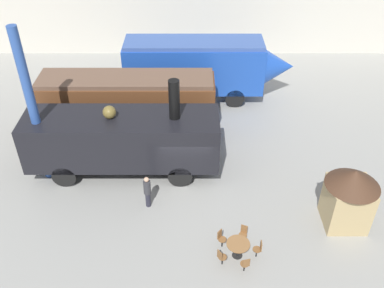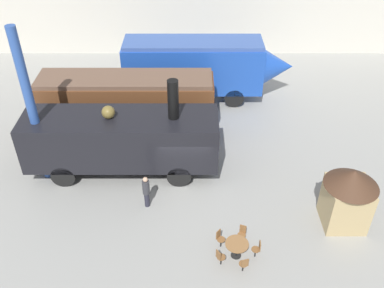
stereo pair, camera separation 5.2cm
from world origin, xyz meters
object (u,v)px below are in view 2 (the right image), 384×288
(cafe_chair_0, at_px, (242,233))
(ticket_kiosk, at_px, (348,194))
(streamlined_locomotive, at_px, (204,65))
(steam_locomotive, at_px, (122,138))
(passenger_coach_wooden, at_px, (127,101))
(visitor_person, at_px, (146,191))
(cafe_table_near, at_px, (237,246))

(cafe_chair_0, height_order, ticket_kiosk, ticket_kiosk)
(streamlined_locomotive, xyz_separation_m, steam_locomotive, (-4.27, -7.49, -0.33))
(passenger_coach_wooden, xyz_separation_m, steam_locomotive, (0.18, -3.53, -0.08))
(ticket_kiosk, bearing_deg, visitor_person, 173.47)
(cafe_table_near, relative_size, cafe_chair_0, 1.13)
(cafe_table_near, height_order, ticket_kiosk, ticket_kiosk)
(cafe_chair_0, bearing_deg, visitor_person, -95.90)
(passenger_coach_wooden, xyz_separation_m, ticket_kiosk, (10.46, -7.18, -0.45))
(visitor_person, bearing_deg, ticket_kiosk, -6.53)
(steam_locomotive, xyz_separation_m, ticket_kiosk, (10.28, -3.65, -0.37))
(streamlined_locomotive, relative_size, passenger_coach_wooden, 1.10)
(ticket_kiosk, bearing_deg, streamlined_locomotive, 118.35)
(streamlined_locomotive, relative_size, cafe_chair_0, 12.29)
(steam_locomotive, xyz_separation_m, cafe_chair_0, (5.65, -4.79, -1.53))
(streamlined_locomotive, relative_size, ticket_kiosk, 3.56)
(cafe_table_near, bearing_deg, steam_locomotive, 133.68)
(passenger_coach_wooden, xyz_separation_m, cafe_table_near, (5.52, -9.13, -1.51))
(streamlined_locomotive, xyz_separation_m, cafe_table_near, (1.07, -13.08, -1.75))
(passenger_coach_wooden, bearing_deg, cafe_table_near, -58.82)
(passenger_coach_wooden, relative_size, ticket_kiosk, 3.24)
(cafe_table_near, distance_m, cafe_chair_0, 0.87)
(cafe_table_near, bearing_deg, ticket_kiosk, 21.46)
(cafe_chair_0, distance_m, ticket_kiosk, 4.91)
(cafe_table_near, height_order, visitor_person, visitor_person)
(streamlined_locomotive, distance_m, cafe_chair_0, 12.49)
(visitor_person, distance_m, ticket_kiosk, 9.00)
(visitor_person, bearing_deg, passenger_coach_wooden, 104.15)
(visitor_person, bearing_deg, cafe_table_near, -36.73)
(cafe_table_near, bearing_deg, passenger_coach_wooden, 121.18)
(cafe_table_near, distance_m, visitor_person, 4.96)
(steam_locomotive, distance_m, cafe_table_near, 7.86)
(steam_locomotive, bearing_deg, passenger_coach_wooden, 92.96)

